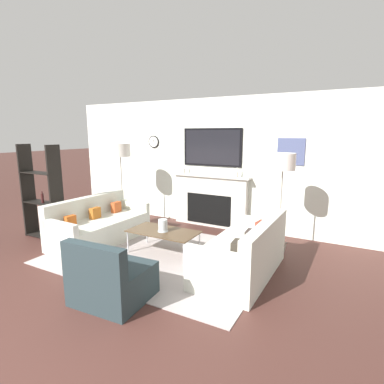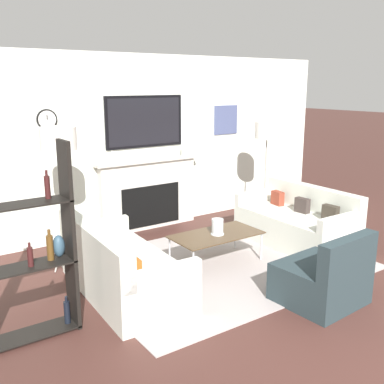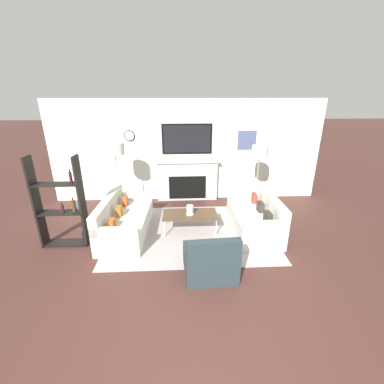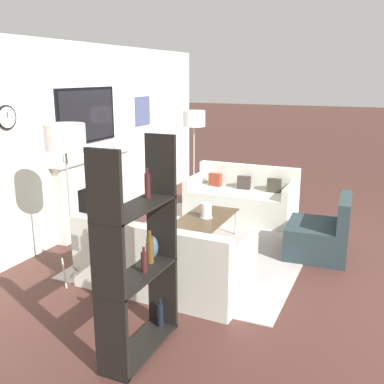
% 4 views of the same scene
% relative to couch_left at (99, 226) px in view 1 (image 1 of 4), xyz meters
% --- Properties ---
extents(fireplace_wall, '(7.27, 0.28, 2.70)m').
position_rel_couch_left_xyz_m(fireplace_wall, '(1.40, 1.95, 0.94)').
color(fireplace_wall, silver).
rests_on(fireplace_wall, ground_plane).
extents(area_rug, '(3.40, 2.57, 0.01)m').
position_rel_couch_left_xyz_m(area_rug, '(1.40, -0.00, -0.28)').
color(area_rug, '#AB9F9D').
rests_on(area_rug, ground_plane).
extents(couch_left, '(0.93, 1.84, 0.81)m').
position_rel_couch_left_xyz_m(couch_left, '(0.00, 0.00, 0.00)').
color(couch_left, silver).
rests_on(couch_left, ground_plane).
extents(couch_right, '(0.88, 1.71, 0.81)m').
position_rel_couch_left_xyz_m(couch_right, '(2.80, -0.00, 0.01)').
color(couch_right, silver).
rests_on(couch_right, ground_plane).
extents(armchair, '(0.86, 0.80, 0.80)m').
position_rel_couch_left_xyz_m(armchair, '(1.65, -1.42, -0.02)').
color(armchair, '#273539').
rests_on(armchair, ground_plane).
extents(coffee_table, '(1.16, 0.61, 0.39)m').
position_rel_couch_left_xyz_m(coffee_table, '(1.39, 0.08, 0.09)').
color(coffee_table, '#4C3823').
rests_on(coffee_table, ground_plane).
extents(hurricane_candle, '(0.17, 0.17, 0.20)m').
position_rel_couch_left_xyz_m(hurricane_candle, '(1.39, 0.06, 0.20)').
color(hurricane_candle, silver).
rests_on(hurricane_candle, coffee_table).
extents(floor_lamp_left, '(0.42, 0.42, 1.78)m').
position_rel_couch_left_xyz_m(floor_lamp_left, '(-0.27, 0.97, 1.33)').
color(floor_lamp_left, '#9E998E').
rests_on(floor_lamp_left, ground_plane).
extents(floor_lamp_right, '(0.38, 0.38, 1.68)m').
position_rel_couch_left_xyz_m(floor_lamp_right, '(3.07, 0.97, 1.23)').
color(floor_lamp_right, '#9E998E').
rests_on(floor_lamp_right, ground_plane).
extents(shelf_unit, '(0.87, 0.28, 1.78)m').
position_rel_couch_left_xyz_m(shelf_unit, '(-1.04, -0.34, 0.54)').
color(shelf_unit, black).
rests_on(shelf_unit, ground_plane).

